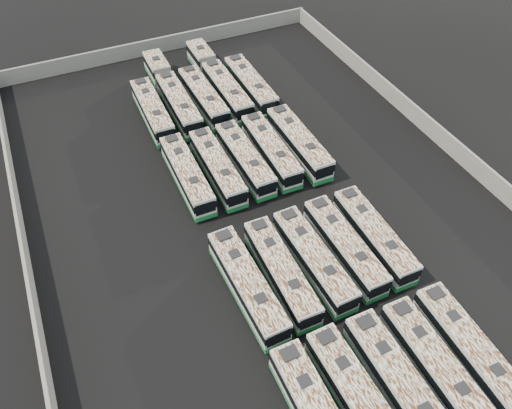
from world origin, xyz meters
name	(u,v)px	position (x,y,z in m)	size (l,w,h in m)	color
ground	(274,222)	(0.00, 0.00, 0.00)	(140.00, 140.00, 0.00)	black
perimeter_wall	(275,215)	(0.00, 0.00, 1.10)	(45.20, 73.20, 2.20)	slate
bus_front_left	(359,401)	(-2.71, -18.79, 1.61)	(2.60, 11.20, 3.14)	silver
bus_front_center	(400,386)	(0.49, -19.06, 1.63)	(2.42, 11.33, 3.19)	silver
bus_front_right	(435,367)	(3.72, -18.99, 1.57)	(2.43, 10.93, 3.07)	silver
bus_front_far_right	(469,350)	(6.92, -18.96, 1.57)	(2.56, 10.93, 3.06)	silver
bus_midfront_far_left	(247,285)	(-5.83, -6.64, 1.62)	(2.68, 11.32, 3.17)	silver
bus_midfront_left	(281,272)	(-2.65, -6.58, 1.57)	(2.50, 10.92, 3.06)	silver
bus_midfront_center	(314,260)	(0.51, -6.58, 1.58)	(2.57, 11.00, 3.08)	silver
bus_midfront_right	(344,246)	(3.73, -6.44, 1.56)	(2.39, 10.84, 3.05)	silver
bus_midfront_far_right	(374,236)	(6.83, -6.49, 1.56)	(2.46, 10.84, 3.04)	silver
bus_midback_far_left	(187,175)	(-5.87, 8.33, 1.59)	(2.42, 11.04, 3.10)	silver
bus_midback_left	(217,168)	(-2.64, 8.09, 1.57)	(2.36, 10.93, 3.07)	silver
bus_midback_center	(245,159)	(0.50, 8.16, 1.56)	(2.42, 10.86, 3.05)	silver
bus_midback_right	(271,150)	(3.60, 8.25, 1.58)	(2.56, 11.03, 3.09)	silver
bus_midback_far_right	(299,143)	(6.91, 8.08, 1.62)	(2.41, 11.28, 3.18)	silver
bus_back_far_left	(153,111)	(-5.88, 20.57, 1.59)	(2.50, 11.09, 3.11)	silver
bus_back_left	(172,92)	(-2.59, 23.50, 1.61)	(2.55, 17.37, 3.15)	silver
bus_back_center	(204,97)	(0.57, 20.70, 1.61)	(2.56, 11.20, 3.14)	silver
bus_back_right	(218,79)	(3.66, 23.71, 1.61)	(2.41, 17.44, 3.16)	silver
bus_back_far_right	(251,86)	(6.81, 20.62, 1.63)	(2.45, 11.36, 3.20)	silver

